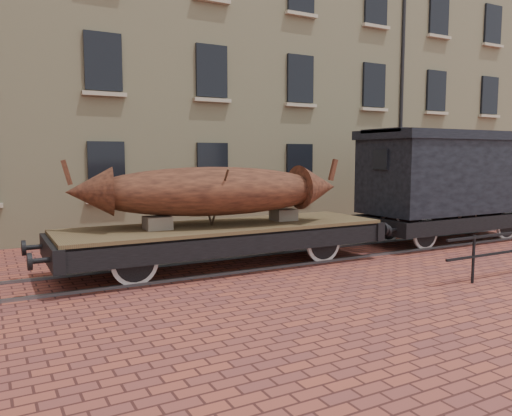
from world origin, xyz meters
TOP-DOWN VIEW (x-y plane):
  - ground at (0.00, 0.00)m, footprint 90.00×90.00m
  - warehouse_cream at (3.00, 9.99)m, footprint 40.00×10.19m
  - rail_track at (0.00, 0.00)m, footprint 30.00×1.52m
  - flatcar_wagon at (-0.87, -0.00)m, footprint 8.59×2.33m
  - iron_boat at (-1.20, 0.00)m, footprint 6.38×2.72m
  - goods_van at (6.72, 0.00)m, footprint 6.50×2.37m

SIDE VIEW (x-z plane):
  - ground at x=0.00m, z-range 0.00..0.00m
  - rail_track at x=0.00m, z-range 0.00..0.06m
  - flatcar_wagon at x=-0.87m, z-range 0.16..1.46m
  - iron_boat at x=-1.20m, z-range 1.04..2.58m
  - goods_van at x=6.72m, z-range 0.43..3.79m
  - warehouse_cream at x=3.00m, z-range 0.00..14.00m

